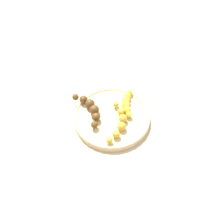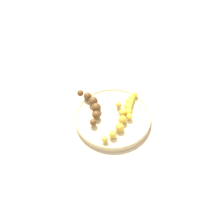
% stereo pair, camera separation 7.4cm
% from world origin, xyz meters
% --- Properties ---
extents(ground_plane, '(2.40, 2.40, 0.00)m').
position_xyz_m(ground_plane, '(0.00, 0.00, 0.00)').
color(ground_plane, tan).
extents(fruit_bowl, '(0.26, 0.26, 0.02)m').
position_xyz_m(fruit_bowl, '(0.00, 0.00, 0.01)').
color(fruit_bowl, '#D1B784').
rests_on(fruit_bowl, ground_plane).
extents(banana_spotted, '(0.16, 0.08, 0.03)m').
position_xyz_m(banana_spotted, '(-0.04, -0.02, 0.03)').
color(banana_spotted, gold).
rests_on(banana_spotted, fruit_bowl).
extents(banana_yellow, '(0.12, 0.05, 0.03)m').
position_xyz_m(banana_yellow, '(0.04, -0.06, 0.03)').
color(banana_yellow, yellow).
rests_on(banana_yellow, fruit_bowl).
extents(banana_overripe, '(0.16, 0.09, 0.03)m').
position_xyz_m(banana_overripe, '(0.03, 0.07, 0.04)').
color(banana_overripe, '#593819').
rests_on(banana_overripe, fruit_bowl).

